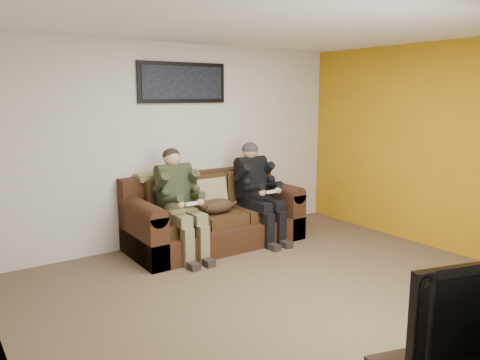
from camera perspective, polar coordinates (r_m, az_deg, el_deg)
floor at (r=4.79m, az=6.16°, el=-13.71°), size 5.00×5.00×0.00m
ceiling at (r=4.42m, az=6.85°, el=18.74°), size 5.00×5.00×0.00m
wall_back at (r=6.28m, az=-7.17°, el=4.36°), size 5.00×0.00×5.00m
wall_right at (r=6.34m, az=23.79°, el=3.62°), size 0.00×4.50×4.50m
accent_wall_right at (r=6.34m, az=23.75°, el=3.61°), size 0.00×4.50×4.50m
sofa at (r=6.20m, az=-3.33°, el=-4.58°), size 2.27×0.98×0.93m
throw_pillow at (r=6.16m, az=-3.57°, el=-1.72°), size 0.43×0.21×0.43m
throw_blanket at (r=6.01m, az=-10.42°, el=0.42°), size 0.46×0.23×0.08m
person_left at (r=5.67m, az=-7.42°, el=-2.04°), size 0.51×0.87×1.31m
person_right at (r=6.28m, az=2.10°, el=-0.70°), size 0.51×0.86×1.32m
cat at (r=5.96m, az=-2.99°, el=-3.17°), size 0.66×0.26×0.24m
framed_poster at (r=6.23m, az=-7.00°, el=11.69°), size 1.25×0.05×0.52m
television at (r=3.21m, az=26.80°, el=-13.53°), size 1.11×0.45×0.64m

